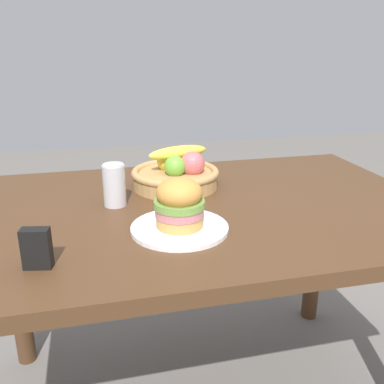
{
  "coord_description": "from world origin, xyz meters",
  "views": [
    {
      "loc": [
        -0.31,
        -1.15,
        1.21
      ],
      "look_at": [
        -0.04,
        -0.05,
        0.81
      ],
      "focal_mm": 40.19,
      "sensor_mm": 36.0,
      "label": 1
    }
  ],
  "objects_px": {
    "plate": "(180,228)",
    "napkin_holder": "(37,248)",
    "sandwich": "(179,203)",
    "soda_can": "(114,185)",
    "fruit_basket": "(176,173)"
  },
  "relations": [
    {
      "from": "sandwich",
      "to": "napkin_holder",
      "type": "height_order",
      "value": "sandwich"
    },
    {
      "from": "soda_can",
      "to": "fruit_basket",
      "type": "relative_size",
      "value": 0.43
    },
    {
      "from": "sandwich",
      "to": "fruit_basket",
      "type": "bearing_deg",
      "value": 79.81
    },
    {
      "from": "napkin_holder",
      "to": "soda_can",
      "type": "bearing_deg",
      "value": 72.23
    },
    {
      "from": "soda_can",
      "to": "plate",
      "type": "bearing_deg",
      "value": -56.13
    },
    {
      "from": "plate",
      "to": "sandwich",
      "type": "relative_size",
      "value": 1.95
    },
    {
      "from": "plate",
      "to": "sandwich",
      "type": "distance_m",
      "value": 0.07
    },
    {
      "from": "plate",
      "to": "sandwich",
      "type": "bearing_deg",
      "value": 75.96
    },
    {
      "from": "plate",
      "to": "napkin_holder",
      "type": "bearing_deg",
      "value": -160.96
    },
    {
      "from": "sandwich",
      "to": "napkin_holder",
      "type": "distance_m",
      "value": 0.36
    },
    {
      "from": "soda_can",
      "to": "sandwich",
      "type": "bearing_deg",
      "value": -56.13
    },
    {
      "from": "soda_can",
      "to": "napkin_holder",
      "type": "distance_m",
      "value": 0.38
    },
    {
      "from": "sandwich",
      "to": "napkin_holder",
      "type": "xyz_separation_m",
      "value": [
        -0.33,
        -0.12,
        -0.03
      ]
    },
    {
      "from": "soda_can",
      "to": "napkin_holder",
      "type": "bearing_deg",
      "value": -119.07
    },
    {
      "from": "plate",
      "to": "fruit_basket",
      "type": "height_order",
      "value": "fruit_basket"
    }
  ]
}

